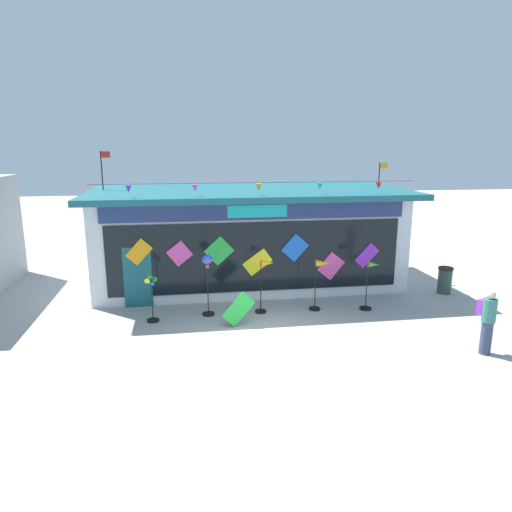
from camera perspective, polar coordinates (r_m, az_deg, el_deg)
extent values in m
plane|color=#ADAAA5|center=(12.91, 1.56, -10.18)|extent=(80.00, 80.00, 0.00)
cube|color=silver|center=(17.88, -1.09, 2.26)|extent=(10.92, 4.88, 3.42)
cube|color=#195660|center=(17.14, -0.89, 7.89)|extent=(11.32, 5.85, 0.20)
cube|color=navy|center=(15.24, 0.16, 5.53)|extent=(10.05, 0.08, 0.58)
cube|color=#19B7BC|center=(15.21, 0.18, 5.52)|extent=(1.97, 0.04, 0.41)
cube|color=black|center=(15.54, 0.15, -0.13)|extent=(9.83, 0.06, 2.36)
cube|color=#195660|center=(15.56, -14.31, -2.55)|extent=(0.90, 0.07, 2.00)
cube|color=orange|center=(15.29, -14.16, 0.48)|extent=(0.88, 0.03, 0.90)
cube|color=#EA4CA3|center=(15.25, -9.35, 0.30)|extent=(0.87, 0.03, 0.86)
cube|color=green|center=(15.27, -4.56, 0.62)|extent=(1.01, 0.03, 1.00)
cube|color=yellow|center=(15.52, 0.19, -0.78)|extent=(1.03, 0.03, 0.95)
cube|color=blue|center=(15.66, 4.81, 1.01)|extent=(0.96, 0.03, 0.97)
cube|color=#EA4CA3|center=(16.16, 9.18, -1.22)|extent=(0.98, 0.03, 1.01)
cube|color=purple|center=(16.52, 13.45, 0.05)|extent=(0.89, 0.03, 0.91)
cylinder|color=black|center=(14.88, 0.32, 8.99)|extent=(10.48, 0.01, 0.01)
cone|color=purple|center=(14.80, -15.38, 7.95)|extent=(0.20, 0.20, 0.22)
cone|color=#EA4CA3|center=(14.71, -7.51, 8.28)|extent=(0.20, 0.20, 0.22)
cone|color=orange|center=(14.90, 0.32, 8.46)|extent=(0.20, 0.20, 0.22)
cone|color=#19B7BC|center=(15.34, 7.83, 8.48)|extent=(0.20, 0.20, 0.22)
cone|color=red|center=(16.03, 14.80, 8.37)|extent=(0.20, 0.20, 0.22)
cylinder|color=black|center=(17.64, -18.41, 9.92)|extent=(0.04, 0.04, 1.36)
cube|color=red|center=(17.60, -18.02, 11.77)|extent=(0.32, 0.02, 0.22)
cylinder|color=black|center=(19.00, 14.88, 9.66)|extent=(0.04, 0.04, 0.91)
cube|color=orange|center=(19.05, 15.39, 10.65)|extent=(0.32, 0.02, 0.22)
cylinder|color=black|center=(14.47, -12.51, -7.71)|extent=(0.37, 0.37, 0.06)
cylinder|color=black|center=(14.26, -12.64, -5.38)|extent=(0.03, 0.03, 1.30)
cylinder|color=black|center=(14.03, -12.78, -2.91)|extent=(0.06, 0.04, 0.06)
cone|color=green|center=(14.02, -12.35, -2.89)|extent=(0.15, 0.16, 0.15)
cone|color=green|center=(14.00, -12.80, -2.50)|extent=(0.16, 0.15, 0.15)
cone|color=yellow|center=(14.04, -13.21, -2.92)|extent=(0.15, 0.16, 0.15)
cone|color=blue|center=(14.06, -12.76, -3.32)|extent=(0.16, 0.15, 0.15)
cylinder|color=black|center=(14.72, -5.85, -7.08)|extent=(0.38, 0.38, 0.06)
cylinder|color=black|center=(14.47, -5.93, -4.16)|extent=(0.03, 0.03, 1.63)
sphere|color=blue|center=(14.21, -6.02, -0.43)|extent=(0.31, 0.31, 0.31)
cube|color=purple|center=(14.21, -6.02, -0.43)|extent=(0.31, 0.31, 0.07)
cube|color=brown|center=(14.26, -6.00, -1.26)|extent=(0.10, 0.10, 0.10)
cylinder|color=black|center=(14.86, 0.58, -6.81)|extent=(0.36, 0.36, 0.06)
cylinder|color=black|center=(14.61, 0.59, -3.97)|extent=(0.03, 0.03, 1.60)
cone|color=orange|center=(14.43, 1.38, -0.90)|extent=(0.41, 0.23, 0.20)
cylinder|color=red|center=(14.39, 0.60, -0.93)|extent=(0.03, 0.16, 0.16)
cylinder|color=black|center=(15.21, 7.21, -6.43)|extent=(0.37, 0.37, 0.06)
cylinder|color=black|center=(14.98, 7.29, -3.77)|extent=(0.03, 0.03, 1.54)
cone|color=orange|center=(14.84, 8.26, -0.89)|extent=(0.50, 0.29, 0.23)
cylinder|color=blue|center=(14.77, 7.38, -0.92)|extent=(0.03, 0.16, 0.16)
cylinder|color=black|center=(15.53, 13.28, -6.28)|extent=(0.39, 0.39, 0.06)
cylinder|color=black|center=(15.31, 13.42, -3.75)|extent=(0.03, 0.03, 1.49)
cone|color=green|center=(15.18, 14.20, -1.02)|extent=(0.40, 0.30, 0.21)
cylinder|color=red|center=(15.11, 13.57, -1.05)|extent=(0.03, 0.16, 0.16)
cylinder|color=#333D56|center=(13.27, 26.39, -8.97)|extent=(0.28, 0.28, 0.86)
cylinder|color=#337066|center=(13.02, 26.73, -5.99)|extent=(0.34, 0.34, 0.60)
sphere|color=beige|center=(12.90, 26.92, -4.26)|extent=(0.22, 0.22, 0.22)
cube|color=purple|center=(13.12, 26.03, -5.63)|extent=(0.30, 0.24, 0.38)
cylinder|color=#2D4238|center=(17.95, 22.15, -2.89)|extent=(0.48, 0.48, 0.87)
cylinder|color=black|center=(17.83, 22.28, -1.42)|extent=(0.52, 0.52, 0.08)
cube|color=green|center=(13.63, -2.15, -6.55)|extent=(1.03, 0.21, 1.03)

